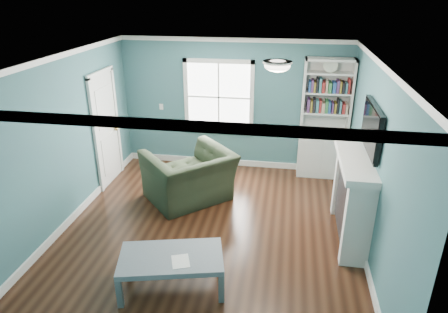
# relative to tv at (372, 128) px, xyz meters

# --- Properties ---
(floor) EXTENTS (5.00, 5.00, 0.00)m
(floor) POSITION_rel_tv_xyz_m (-2.20, -0.20, -1.72)
(floor) COLOR black
(floor) RESTS_ON ground
(room_walls) EXTENTS (5.00, 5.00, 5.00)m
(room_walls) POSITION_rel_tv_xyz_m (-2.20, -0.20, -0.14)
(room_walls) COLOR #3A7273
(room_walls) RESTS_ON ground
(trim) EXTENTS (4.50, 5.00, 2.60)m
(trim) POSITION_rel_tv_xyz_m (-2.20, -0.20, -0.49)
(trim) COLOR white
(trim) RESTS_ON ground
(window) EXTENTS (1.40, 0.06, 1.50)m
(window) POSITION_rel_tv_xyz_m (-2.50, 2.29, -0.27)
(window) COLOR white
(window) RESTS_ON room_walls
(bookshelf) EXTENTS (0.90, 0.35, 2.31)m
(bookshelf) POSITION_rel_tv_xyz_m (-0.43, 2.10, -0.80)
(bookshelf) COLOR silver
(bookshelf) RESTS_ON ground
(fireplace) EXTENTS (0.44, 1.58, 1.30)m
(fireplace) POSITION_rel_tv_xyz_m (-0.12, 0.00, -1.09)
(fireplace) COLOR black
(fireplace) RESTS_ON ground
(tv) EXTENTS (0.06, 1.10, 0.65)m
(tv) POSITION_rel_tv_xyz_m (0.00, 0.00, 0.00)
(tv) COLOR black
(tv) RESTS_ON fireplace
(door) EXTENTS (0.12, 0.98, 2.17)m
(door) POSITION_rel_tv_xyz_m (-4.42, 1.20, -0.65)
(door) COLOR silver
(door) RESTS_ON ground
(ceiling_fixture) EXTENTS (0.38, 0.38, 0.15)m
(ceiling_fixture) POSITION_rel_tv_xyz_m (-1.30, -0.10, 0.82)
(ceiling_fixture) COLOR white
(ceiling_fixture) RESTS_ON room_walls
(light_switch) EXTENTS (0.08, 0.01, 0.12)m
(light_switch) POSITION_rel_tv_xyz_m (-3.70, 2.28, -0.52)
(light_switch) COLOR white
(light_switch) RESTS_ON room_walls
(recliner) EXTENTS (1.61, 1.58, 1.20)m
(recliner) POSITION_rel_tv_xyz_m (-2.75, 0.71, -1.13)
(recliner) COLOR #252E1D
(recliner) RESTS_ON ground
(coffee_table) EXTENTS (1.39, 0.96, 0.46)m
(coffee_table) POSITION_rel_tv_xyz_m (-2.42, -1.50, -1.33)
(coffee_table) COLOR #475156
(coffee_table) RESTS_ON ground
(paper_sheet) EXTENTS (0.28, 0.32, 0.00)m
(paper_sheet) POSITION_rel_tv_xyz_m (-2.28, -1.58, -1.27)
(paper_sheet) COLOR white
(paper_sheet) RESTS_ON coffee_table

